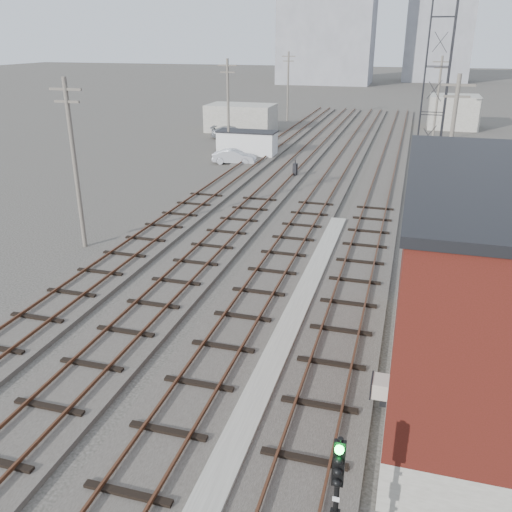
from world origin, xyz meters
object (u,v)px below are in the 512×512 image
at_px(switch_stand, 295,170).
at_px(car_grey, 232,133).
at_px(signal_mast, 336,501).
at_px(site_trailer, 247,143).
at_px(car_red, 237,146).
at_px(car_silver, 234,157).

bearing_deg(switch_stand, car_grey, 137.38).
bearing_deg(signal_mast, site_trailer, 109.27).
xyz_separation_m(site_trailer, car_red, (-1.23, 0.70, -0.50)).
height_order(switch_stand, car_silver, switch_stand).
relative_size(signal_mast, car_grey, 0.77).
bearing_deg(car_grey, site_trailer, -155.70).
bearing_deg(car_red, car_grey, 49.57).
distance_m(switch_stand, car_grey, 19.08).
bearing_deg(site_trailer, car_silver, -92.05).
height_order(car_red, car_grey, car_red).
xyz_separation_m(car_silver, car_grey, (-4.29, 12.22, 0.04)).
bearing_deg(car_red, car_silver, -137.76).
bearing_deg(car_red, switch_stand, -108.75).
distance_m(switch_stand, car_silver, 7.36).
height_order(signal_mast, site_trailer, signal_mast).
bearing_deg(car_red, site_trailer, -91.91).
bearing_deg(switch_stand, signal_mast, -63.31).
bearing_deg(signal_mast, switch_stand, 103.50).
xyz_separation_m(switch_stand, car_red, (-7.58, 7.96, 0.07)).
distance_m(switch_stand, car_red, 10.99).
relative_size(car_red, car_grey, 0.89).
bearing_deg(signal_mast, car_silver, 111.09).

